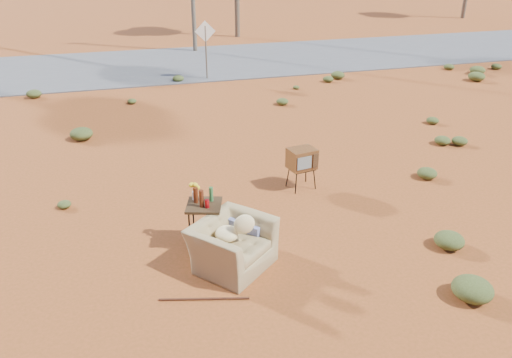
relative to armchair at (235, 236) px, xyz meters
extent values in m
plane|color=#98431E|center=(0.42, 0.17, -0.50)|extent=(140.00, 140.00, 0.00)
cube|color=#565659|center=(0.42, 15.17, -0.48)|extent=(140.00, 7.00, 0.04)
imported|color=#977F52|center=(-0.07, -0.08, 0.04)|extent=(1.44, 1.39, 1.06)
ellipsoid|color=beige|center=(-0.15, -0.08, 0.12)|extent=(0.38, 0.38, 0.23)
ellipsoid|color=beige|center=(0.11, -0.20, 0.32)|extent=(0.34, 0.17, 0.34)
cube|color=navy|center=(0.29, 0.37, -0.19)|extent=(0.90, 0.93, 0.62)
cube|color=black|center=(2.03, 2.30, -0.05)|extent=(0.55, 0.46, 0.03)
cylinder|color=black|center=(1.84, 2.09, -0.27)|extent=(0.03, 0.03, 0.45)
cylinder|color=black|center=(2.28, 2.17, -0.27)|extent=(0.03, 0.03, 0.45)
cylinder|color=black|center=(1.77, 2.43, -0.27)|extent=(0.03, 0.03, 0.45)
cylinder|color=black|center=(2.22, 2.51, -0.27)|extent=(0.03, 0.03, 0.45)
cube|color=brown|center=(2.03, 2.30, 0.19)|extent=(0.63, 0.52, 0.43)
cube|color=slate|center=(1.99, 2.06, 0.19)|extent=(0.33, 0.08, 0.27)
cube|color=#472D19|center=(2.26, 2.11, 0.19)|extent=(0.13, 0.04, 0.31)
cube|color=#362413|center=(-0.37, 0.62, 0.31)|extent=(0.72, 0.72, 0.05)
cylinder|color=black|center=(-0.66, 0.47, -0.09)|extent=(0.03, 0.03, 0.80)
cylinder|color=black|center=(-0.22, 0.33, -0.09)|extent=(0.03, 0.03, 0.80)
cylinder|color=black|center=(-0.53, 0.91, -0.09)|extent=(0.03, 0.03, 0.80)
cylinder|color=black|center=(-0.09, 0.77, -0.09)|extent=(0.03, 0.03, 0.80)
cylinder|color=#481B0C|center=(-0.49, 0.72, 0.48)|extent=(0.08, 0.08, 0.30)
cylinder|color=#481B0C|center=(-0.42, 0.54, 0.49)|extent=(0.08, 0.08, 0.32)
cylinder|color=#2A622F|center=(-0.23, 0.70, 0.47)|extent=(0.07, 0.07, 0.28)
cylinder|color=red|center=(-0.34, 0.49, 0.40)|extent=(0.07, 0.07, 0.15)
cylinder|color=silver|center=(-0.49, 0.84, 0.41)|extent=(0.09, 0.09, 0.16)
ellipsoid|color=yellow|center=(-0.49, 0.84, 0.58)|extent=(0.18, 0.18, 0.14)
cylinder|color=#481E13|center=(-0.68, -0.81, -0.48)|extent=(1.31, 0.37, 0.04)
cylinder|color=brown|center=(1.92, 12.17, 0.50)|extent=(0.06, 0.06, 2.00)
cube|color=silver|center=(1.92, 12.17, 1.30)|extent=(0.78, 0.04, 0.78)
ellipsoid|color=#465425|center=(4.92, 1.97, -0.38)|extent=(0.44, 0.44, 0.24)
ellipsoid|color=#465425|center=(-2.58, 6.67, -0.33)|extent=(0.60, 0.60, 0.33)
ellipsoid|color=#465425|center=(7.22, 5.17, -0.40)|extent=(0.36, 0.36, 0.20)
ellipsoid|color=#465425|center=(3.62, 8.17, -0.39)|extent=(0.40, 0.40, 0.22)
ellipsoid|color=#465425|center=(-1.08, 9.67, -0.41)|extent=(0.30, 0.30, 0.17)
camera|label=1|loc=(-1.59, -6.70, 4.30)|focal=35.00mm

